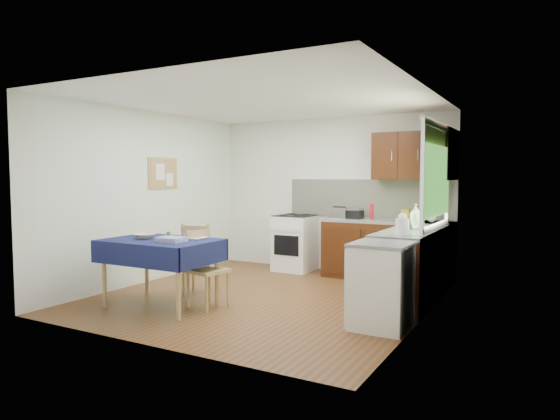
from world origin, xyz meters
The scene contains 33 objects.
floor centered at (0.00, 0.00, 0.00)m, with size 4.20×4.20×0.00m, color #522D16.
ceiling centered at (0.00, 0.00, 2.50)m, with size 4.00×4.20×0.02m, color white.
wall_back centered at (0.00, 2.10, 1.25)m, with size 4.00×0.02×2.50m, color white.
wall_front centered at (0.00, -2.10, 1.25)m, with size 4.00×0.02×2.50m, color white.
wall_left centered at (-2.00, 0.00, 1.25)m, with size 0.02×4.20×2.50m, color white.
wall_right centered at (2.00, 0.00, 1.25)m, with size 0.02×4.20×2.50m, color white.
base_cabinets centered at (1.36, 1.26, 0.43)m, with size 1.90×2.30×0.86m.
worktop_back centered at (1.05, 1.80, 0.88)m, with size 1.90×0.60×0.04m, color gray.
worktop_right centered at (1.70, 0.65, 0.88)m, with size 0.60×1.70×0.04m, color gray.
worktop_corner centered at (1.70, 1.80, 0.88)m, with size 0.60×0.60×0.04m, color gray.
splashback centered at (0.65, 2.08, 1.20)m, with size 2.70×0.02×0.60m, color beige.
upper_cabinets centered at (1.52, 1.80, 1.85)m, with size 1.20×0.85×0.70m.
stove centered at (-0.50, 1.80, 0.46)m, with size 0.60×0.61×0.92m.
window centered at (1.97, 0.70, 1.65)m, with size 0.04×1.48×1.26m.
fridge centered at (1.70, -0.55, 0.44)m, with size 0.58×0.60×0.89m.
corkboard centered at (-1.97, 0.30, 1.60)m, with size 0.04×0.62×0.47m.
dining_table centered at (-0.86, -1.00, 0.70)m, with size 1.33×0.90×0.81m.
chair_far centered at (-0.82, -0.31, 0.50)m, with size 0.53×0.53×0.95m.
chair_near centered at (-0.39, -0.75, 0.49)m, with size 0.49×0.49×0.93m.
toaster centered at (0.32, 1.71, 0.99)m, with size 0.24×0.15×0.19m.
sandwich_press centered at (0.50, 1.82, 0.98)m, with size 0.27×0.24×0.16m.
sauce_bottle centered at (0.83, 1.72, 1.02)m, with size 0.05×0.05×0.24m, color red.
yellow_packet centered at (1.28, 1.95, 0.98)m, with size 0.12×0.08×0.16m, color gold.
dish_rack centered at (1.71, 0.83, 0.93)m, with size 0.46×0.35×0.22m.
kettle centered at (1.75, 0.04, 1.01)m, with size 0.15×0.15×0.25m.
cup centered at (1.71, 1.74, 0.95)m, with size 0.12×0.12×0.10m, color white.
soap_bottle_a centered at (1.68, 0.91, 1.05)m, with size 0.12×0.12×0.31m, color white.
soap_bottle_b centered at (1.59, 1.28, 0.99)m, with size 0.08×0.09×0.19m, color #1C42A4.
soap_bottle_c centered at (1.63, 0.68, 0.98)m, with size 0.12×0.12×0.15m, color #238234.
plate_bowl centered at (-1.08, -1.02, 0.84)m, with size 0.25×0.25×0.06m, color beige.
book centered at (-0.59, -0.74, 0.81)m, with size 0.17×0.23×0.02m, color white.
spice_jar centered at (-0.75, -0.97, 0.85)m, with size 0.05×0.05×0.10m, color #238234.
tea_towel centered at (-0.61, -1.09, 0.83)m, with size 0.31×0.24×0.05m, color #2A2B9B.
Camera 1 is at (3.22, -5.45, 1.57)m, focal length 32.00 mm.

